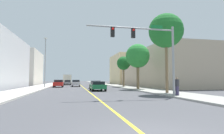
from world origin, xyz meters
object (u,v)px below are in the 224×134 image
(street_lamp, at_px, (45,60))
(pedestrian, at_px, (177,86))
(car_white, at_px, (95,84))
(car_red, at_px, (59,83))
(car_silver, at_px, (76,83))
(car_green, at_px, (98,86))
(palm_mid, at_px, (138,56))
(delivery_truck, at_px, (68,79))
(car_gray, at_px, (68,82))
(palm_near, at_px, (166,31))
(traffic_signal_mast, at_px, (149,44))
(palm_far, at_px, (124,64))

(street_lamp, relative_size, pedestrian, 5.39)
(car_white, relative_size, car_red, 1.01)
(car_red, bearing_deg, car_silver, -141.98)
(street_lamp, distance_m, car_green, 12.80)
(palm_mid, height_order, car_red, palm_mid)
(street_lamp, relative_size, delivery_truck, 1.09)
(car_white, height_order, car_gray, car_white)
(car_silver, xyz_separation_m, car_white, (3.09, -9.27, -0.04))
(car_white, height_order, car_green, car_white)
(palm_near, distance_m, car_white, 15.93)
(street_lamp, height_order, palm_mid, street_lamp)
(car_green, distance_m, pedestrian, 11.88)
(car_green, distance_m, delivery_truck, 34.22)
(traffic_signal_mast, height_order, delivery_truck, traffic_signal_mast)
(traffic_signal_mast, distance_m, palm_far, 20.98)
(car_silver, relative_size, pedestrian, 2.42)
(street_lamp, bearing_deg, car_gray, 78.46)
(palm_near, bearing_deg, street_lamp, 132.43)
(street_lamp, distance_m, delivery_truck, 25.56)
(traffic_signal_mast, height_order, street_lamp, street_lamp)
(street_lamp, bearing_deg, traffic_signal_mast, -59.36)
(palm_near, relative_size, car_silver, 2.16)
(delivery_truck, bearing_deg, palm_mid, -71.11)
(car_white, bearing_deg, car_green, -93.44)
(street_lamp, xyz_separation_m, palm_mid, (14.74, -7.39, 0.14))
(palm_mid, distance_m, car_green, 7.97)
(car_green, bearing_deg, palm_far, 56.91)
(palm_mid, relative_size, car_green, 1.53)
(palm_mid, bearing_deg, street_lamp, 153.35)
(car_white, bearing_deg, palm_mid, -36.81)
(car_white, xyz_separation_m, pedestrian, (5.59, -16.18, 0.27))
(palm_near, distance_m, car_gray, 35.84)
(palm_near, height_order, car_silver, palm_near)
(car_green, xyz_separation_m, pedestrian, (5.96, -10.28, 0.28))
(pedestrian, bearing_deg, palm_mid, 19.80)
(car_gray, bearing_deg, palm_far, -54.52)
(street_lamp, bearing_deg, delivery_truck, 82.63)
(car_silver, bearing_deg, car_gray, 101.66)
(palm_near, bearing_deg, pedestrian, -100.80)
(car_red, height_order, pedestrian, pedestrian)
(palm_far, relative_size, car_silver, 1.52)
(palm_near, relative_size, palm_mid, 1.24)
(traffic_signal_mast, distance_m, palm_near, 5.06)
(street_lamp, distance_m, palm_mid, 16.49)
(palm_near, distance_m, pedestrian, 6.56)
(delivery_truck, bearing_deg, pedestrian, -76.57)
(traffic_signal_mast, height_order, car_white, traffic_signal_mast)
(palm_near, distance_m, car_red, 24.41)
(car_silver, height_order, delivery_truck, delivery_truck)
(delivery_truck, bearing_deg, traffic_signal_mast, -80.14)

